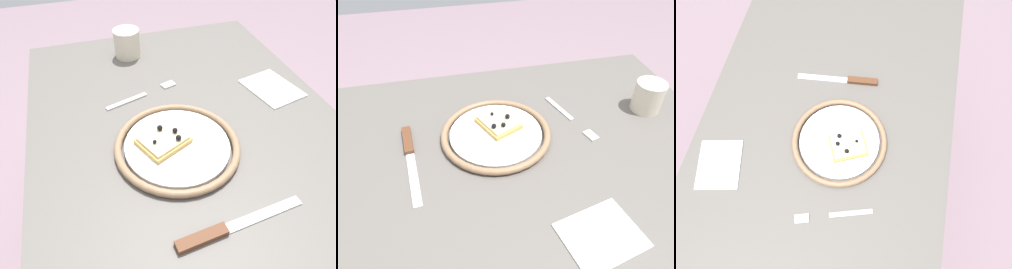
% 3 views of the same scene
% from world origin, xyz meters
% --- Properties ---
extents(ground_plane, '(6.00, 6.00, 0.00)m').
position_xyz_m(ground_plane, '(0.00, 0.00, 0.00)').
color(ground_plane, gray).
extents(dining_table, '(1.17, 0.71, 0.73)m').
position_xyz_m(dining_table, '(0.00, 0.00, 0.64)').
color(dining_table, '#5B5651').
rests_on(dining_table, ground_plane).
extents(plate, '(0.26, 0.26, 0.02)m').
position_xyz_m(plate, '(-0.05, -0.05, 0.74)').
color(plate, white).
rests_on(plate, dining_table).
extents(pizza_slice_near, '(0.11, 0.12, 0.03)m').
position_xyz_m(pizza_slice_near, '(-0.06, -0.07, 0.75)').
color(pizza_slice_near, tan).
rests_on(pizza_slice_near, plate).
extents(knife, '(0.04, 0.24, 0.01)m').
position_xyz_m(knife, '(0.15, -0.04, 0.73)').
color(knife, silver).
rests_on(knife, dining_table).
extents(fork, '(0.08, 0.20, 0.00)m').
position_xyz_m(fork, '(-0.25, -0.07, 0.73)').
color(fork, silver).
rests_on(fork, dining_table).
extents(napkin, '(0.16, 0.14, 0.00)m').
position_xyz_m(napkin, '(-0.18, 0.25, 0.73)').
color(napkin, white).
rests_on(napkin, dining_table).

